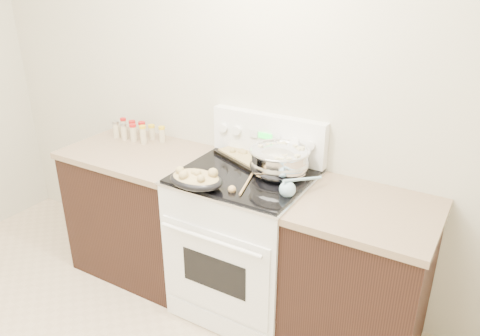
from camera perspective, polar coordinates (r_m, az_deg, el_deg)
The scene contains 9 objects.
counter_left at distance 3.40m, azimuth -11.66°, elevation -5.02°, with size 0.93×0.67×0.92m.
counter_right at distance 2.74m, azimuth 14.27°, elevation -13.10°, with size 0.73×0.67×0.92m.
kitchen_range at distance 2.95m, azimuth 0.55°, elevation -8.70°, with size 0.78×0.73×1.22m.
mixing_bowl at distance 2.70m, azimuth 4.81°, elevation 0.79°, with size 0.40×0.40×0.21m.
roasting_pan at distance 2.56m, azimuth -5.41°, elevation -1.32°, with size 0.32×0.23×0.12m.
baking_sheet at distance 2.93m, azimuth 1.66°, elevation 1.52°, with size 0.53×0.46×0.06m.
wooden_spoon at distance 2.54m, azimuth -0.30°, elevation -2.35°, with size 0.09×0.27×0.04m.
blue_ladle at distance 2.49m, azimuth 5.98°, elevation -2.48°, with size 0.15×0.28×0.11m.
spice_jars at distance 3.39m, azimuth -12.55°, elevation 4.46°, with size 0.39×0.15×0.13m.
Camera 1 is at (1.59, -0.72, 2.09)m, focal length 35.00 mm.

